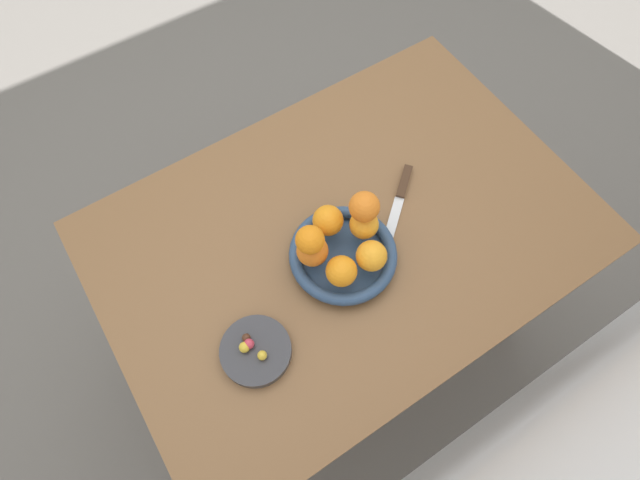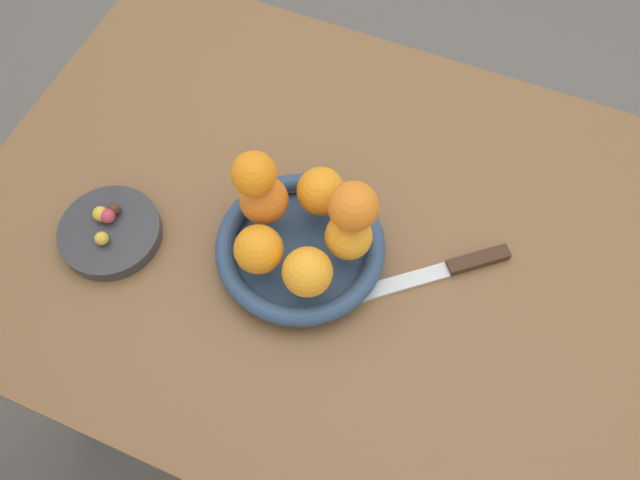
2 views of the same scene
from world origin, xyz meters
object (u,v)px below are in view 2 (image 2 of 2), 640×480
Objects in this scene: orange_2 at (321,191)px; orange_5 at (254,174)px; dining_table at (343,262)px; orange_4 at (259,249)px; fruit_bowl at (300,248)px; candy_ball_3 at (108,216)px; candy_dish at (110,232)px; knife at (437,272)px; orange_3 at (264,200)px; candy_ball_1 at (101,214)px; orange_6 at (353,207)px; orange_1 at (349,236)px; candy_ball_2 at (114,209)px; orange_0 at (307,272)px; candy_ball_0 at (102,238)px.

orange_5 is (0.07, 0.04, 0.06)m from orange_2.
orange_4 is (0.08, 0.10, 0.16)m from dining_table.
dining_table is 0.21m from orange_4.
candy_ball_3 reaches higher than fruit_bowl.
knife is at bearing -164.75° from candy_dish.
candy_ball_1 is (0.21, 0.09, -0.04)m from orange_3.
orange_6 is 0.30× the size of knife.
orange_1 is 0.94× the size of orange_3.
orange_6 is 2.99× the size of candy_ball_3.
orange_1 is 0.34m from candy_ball_2.
candy_dish is at bearing 7.70° from orange_4.
knife is (-0.12, -0.02, -0.13)m from orange_6.
dining_table is 4.71× the size of fruit_bowl.
fruit_bowl is at bearing 163.38° from orange_5.
candy_dish is at bearing 17.33° from orange_6.
orange_5 is 0.24m from candy_ball_3.
orange_3 is 0.26m from knife.
knife is at bearing -174.43° from orange_5.
orange_2 is 1.04× the size of orange_6.
orange_4 is 0.25m from knife.
candy_ball_0 is at bearing 8.85° from orange_0.
candy_dish is 0.67× the size of knife.
knife is at bearing 173.64° from orange_2.
orange_2 is (0.03, -0.12, 0.00)m from orange_0.
candy_ball_1 is (0.28, 0.06, 0.01)m from fruit_bowl.
fruit_bowl is 0.08m from orange_4.
orange_1 is at bearing -166.62° from candy_ball_1.
candy_ball_2 is at bearing 19.49° from orange_5.
candy_dish is 0.03m from candy_ball_2.
orange_6 is 2.91× the size of candy_ball_1.
orange_5 is (0.07, -0.02, 0.11)m from fruit_bowl.
orange_0 reaches higher than candy_dish.
candy_ball_0 is (0.19, 0.12, -0.04)m from orange_3.
orange_0 is (-0.29, -0.02, 0.06)m from candy_dish.
orange_2 is (0.06, -0.05, 0.00)m from orange_1.
orange_5 is 3.37× the size of candy_ball_2.
orange_6 is at bearing 145.58° from orange_2.
candy_ball_1 is (0.24, 0.02, -0.04)m from orange_4.
candy_dish is at bearing 111.57° from candy_ball_3.
candy_ball_1 is at bearing 22.12° from orange_5.
orange_2 is 0.12m from orange_4.
orange_2 is at bearing -151.78° from candy_dish.
orange_6 reaches higher than candy_dish.
candy_ball_2 is (0.33, 0.07, -0.10)m from orange_6.
candy_dish is at bearing 97.48° from candy_ball_2.
orange_5 is at bearing -153.24° from candy_dish.
candy_ball_1 is (0.21, 0.08, -0.10)m from orange_5.
orange_3 reaches higher than fruit_bowl.
orange_4 is 3.04× the size of candy_ball_3.
candy_ball_3 is (0.33, 0.08, -0.04)m from orange_1.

